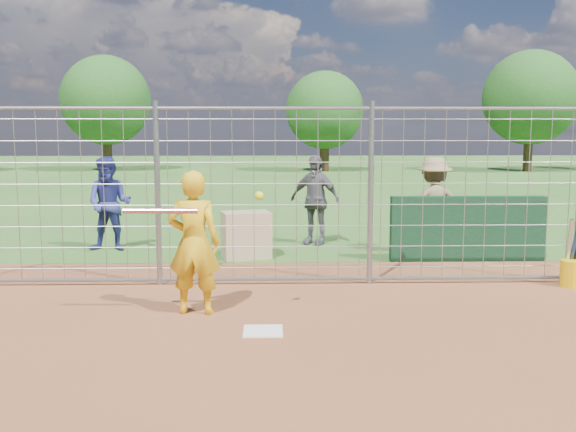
{
  "coord_description": "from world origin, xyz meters",
  "views": [
    {
      "loc": [
        0.1,
        -6.99,
        2.19
      ],
      "look_at": [
        0.3,
        0.8,
        1.15
      ],
      "focal_mm": 40.0,
      "sensor_mm": 36.0,
      "label": 1
    }
  ],
  "objects_px": {
    "equipment_bin": "(246,235)",
    "bucket_with_bats": "(573,270)",
    "batter": "(194,243)",
    "bystander_b": "(315,200)",
    "bystander_c": "(434,206)",
    "bystander_a": "(109,204)"
  },
  "relations": [
    {
      "from": "equipment_bin",
      "to": "bucket_with_bats",
      "type": "height_order",
      "value": "bucket_with_bats"
    },
    {
      "from": "equipment_bin",
      "to": "bucket_with_bats",
      "type": "distance_m",
      "value": 5.19
    },
    {
      "from": "equipment_bin",
      "to": "bucket_with_bats",
      "type": "xyz_separation_m",
      "value": [
        4.69,
        -2.23,
        -0.15
      ]
    },
    {
      "from": "bucket_with_bats",
      "to": "equipment_bin",
      "type": "bearing_deg",
      "value": 154.54
    },
    {
      "from": "batter",
      "to": "bystander_b",
      "type": "bearing_deg",
      "value": -103.98
    },
    {
      "from": "batter",
      "to": "bystander_b",
      "type": "relative_size",
      "value": 1.0
    },
    {
      "from": "bystander_c",
      "to": "equipment_bin",
      "type": "distance_m",
      "value": 3.37
    },
    {
      "from": "bystander_c",
      "to": "equipment_bin",
      "type": "height_order",
      "value": "bystander_c"
    },
    {
      "from": "batter",
      "to": "bystander_c",
      "type": "relative_size",
      "value": 1.0
    },
    {
      "from": "batter",
      "to": "bystander_c",
      "type": "distance_m",
      "value": 5.32
    },
    {
      "from": "bystander_b",
      "to": "equipment_bin",
      "type": "bearing_deg",
      "value": -105.2
    },
    {
      "from": "equipment_bin",
      "to": "bucket_with_bats",
      "type": "bearing_deg",
      "value": -39.26
    },
    {
      "from": "batter",
      "to": "equipment_bin",
      "type": "xyz_separation_m",
      "value": [
        0.48,
        3.44,
        -0.47
      ]
    },
    {
      "from": "bystander_a",
      "to": "equipment_bin",
      "type": "xyz_separation_m",
      "value": [
        2.52,
        -0.72,
        -0.46
      ]
    },
    {
      "from": "batter",
      "to": "bucket_with_bats",
      "type": "bearing_deg",
      "value": -160.51
    },
    {
      "from": "bystander_b",
      "to": "bystander_c",
      "type": "height_order",
      "value": "bystander_c"
    },
    {
      "from": "bystander_a",
      "to": "bucket_with_bats",
      "type": "distance_m",
      "value": 7.81
    },
    {
      "from": "bystander_b",
      "to": "bystander_c",
      "type": "bearing_deg",
      "value": 1.78
    },
    {
      "from": "batter",
      "to": "bystander_a",
      "type": "relative_size",
      "value": 1.0
    },
    {
      "from": "bystander_b",
      "to": "equipment_bin",
      "type": "xyz_separation_m",
      "value": [
        -1.28,
        -1.32,
        -0.46
      ]
    },
    {
      "from": "bystander_a",
      "to": "bystander_c",
      "type": "xyz_separation_m",
      "value": [
        5.85,
        -0.45,
        0.0
      ]
    },
    {
      "from": "batter",
      "to": "bystander_c",
      "type": "xyz_separation_m",
      "value": [
        3.81,
        3.71,
        -0.0
      ]
    }
  ]
}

